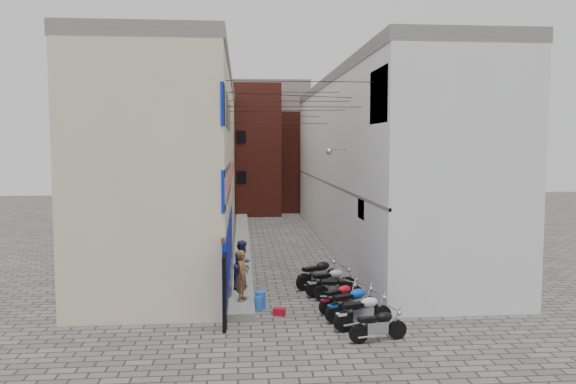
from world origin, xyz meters
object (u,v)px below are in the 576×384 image
object	(u,v)px
motorcycle_a	(378,324)
motorcycle_d	(340,296)
water_jug_near	(258,303)
red_crate	(279,312)
motorcycle_c	(352,301)
motorcycle_g	(318,272)
motorcycle_b	(363,310)
person_b	(243,264)
motorcycle_f	(331,280)
person_a	(242,275)
motorcycle_e	(338,287)
water_jug_far	(260,300)

from	to	relation	value
motorcycle_a	motorcycle_d	bearing A→B (deg)	178.61
water_jug_near	red_crate	world-z (taller)	water_jug_near
motorcycle_c	motorcycle_a	bearing A→B (deg)	-18.27
motorcycle_d	water_jug_near	distance (m)	2.68
motorcycle_g	water_jug_near	world-z (taller)	motorcycle_g
motorcycle_b	person_b	distance (m)	5.37
motorcycle_d	motorcycle_f	world-z (taller)	motorcycle_f
motorcycle_f	motorcycle_g	bearing A→B (deg)	177.07
person_a	motorcycle_e	bearing A→B (deg)	-66.50
person_b	motorcycle_g	bearing A→B (deg)	-44.33
motorcycle_d	motorcycle_g	bearing A→B (deg)	152.26
motorcycle_f	motorcycle_b	bearing A→B (deg)	-12.20
motorcycle_a	motorcycle_f	distance (m)	4.83
motorcycle_d	motorcycle_g	size ratio (longest dim) A/B	0.85
motorcycle_b	water_jug_near	size ratio (longest dim) A/B	4.33
motorcycle_b	red_crate	bearing A→B (deg)	-143.32
red_crate	motorcycle_g	bearing A→B (deg)	62.70
motorcycle_d	water_jug_far	world-z (taller)	motorcycle_d
red_crate	person_a	bearing A→B (deg)	141.96
motorcycle_c	water_jug_far	bearing A→B (deg)	-144.98
motorcycle_f	motorcycle_g	xyz separation A→B (m)	(-0.29, 1.11, 0.03)
motorcycle_e	motorcycle_a	bearing A→B (deg)	5.56
motorcycle_c	person_b	distance (m)	4.62
person_b	water_jug_far	world-z (taller)	person_b
motorcycle_a	person_a	xyz separation A→B (m)	(-3.71, 3.50, 0.60)
motorcycle_f	water_jug_far	distance (m)	2.94
person_a	water_jug_near	world-z (taller)	person_a
motorcycle_f	red_crate	size ratio (longest dim) A/B	5.30
motorcycle_a	motorcycle_f	world-z (taller)	motorcycle_f
motorcycle_g	red_crate	size ratio (longest dim) A/B	5.53
motorcycle_c	motorcycle_e	size ratio (longest dim) A/B	1.17
motorcycle_a	motorcycle_g	world-z (taller)	motorcycle_g
motorcycle_d	person_a	bearing A→B (deg)	-134.42
motorcycle_a	motorcycle_f	size ratio (longest dim) A/B	0.87
water_jug_near	motorcycle_b	bearing A→B (deg)	-35.73
motorcycle_d	water_jug_near	bearing A→B (deg)	-131.21
motorcycle_a	motorcycle_f	xyz separation A→B (m)	(-0.55, 4.80, 0.07)
motorcycle_d	motorcycle_b	bearing A→B (deg)	-21.75
motorcycle_f	water_jug_far	xyz separation A→B (m)	(-2.58, -1.38, -0.29)
motorcycle_a	motorcycle_d	distance (m)	2.93
motorcycle_c	water_jug_far	size ratio (longest dim) A/B	3.55
water_jug_far	red_crate	size ratio (longest dim) A/B	1.51
motorcycle_d	motorcycle_g	distance (m)	3.05
motorcycle_e	motorcycle_f	distance (m)	0.74
motorcycle_e	person_b	size ratio (longest dim) A/B	0.98
motorcycle_a	motorcycle_c	distance (m)	2.01
motorcycle_b	motorcycle_f	xyz separation A→B (m)	(-0.36, 3.72, 0.00)
motorcycle_e	motorcycle_g	bearing A→B (deg)	-166.58
person_a	person_b	xyz separation A→B (m)	(0.02, 1.60, 0.03)
person_a	red_crate	size ratio (longest dim) A/B	4.56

